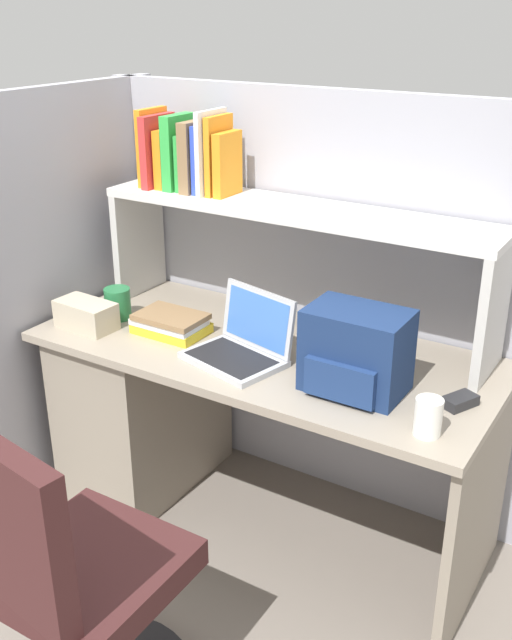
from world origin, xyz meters
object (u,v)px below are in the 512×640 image
at_px(paper_cup, 428,417).
at_px(snack_canister, 118,303).
at_px(computer_mouse, 460,401).
at_px(tissue_box, 86,315).
at_px(backpack, 356,352).
at_px(office_chair, 75,599).
at_px(laptop, 243,344).

bearing_deg(paper_cup, snack_canister, 172.06).
bearing_deg(computer_mouse, tissue_box, -147.59).
relative_size(tissue_box, snack_canister, 1.88).
bearing_deg(snack_canister, paper_cup, -7.94).
xyz_separation_m(backpack, office_chair, (-0.38, -0.84, -0.46)).
height_order(paper_cup, snack_canister, snack_canister).
height_order(computer_mouse, snack_canister, snack_canister).
relative_size(backpack, paper_cup, 2.78).
relative_size(backpack, tissue_box, 1.36).
xyz_separation_m(computer_mouse, snack_canister, (-1.29, -0.02, 0.04)).
height_order(paper_cup, office_chair, office_chair).
bearing_deg(office_chair, snack_canister, -47.17).
bearing_deg(snack_canister, tissue_box, -106.58).
bearing_deg(office_chair, tissue_box, -41.20).
height_order(tissue_box, snack_canister, snack_canister).
xyz_separation_m(laptop, computer_mouse, (0.71, 0.07, -0.03)).
height_order(backpack, computer_mouse, backpack).
bearing_deg(paper_cup, computer_mouse, 81.70).
distance_m(backpack, paper_cup, 0.31).
xyz_separation_m(laptop, backpack, (0.40, -0.00, 0.07)).
bearing_deg(backpack, laptop, 179.66).
relative_size(snack_canister, office_chair, 0.13).
bearing_deg(laptop, paper_cup, -10.92).
distance_m(tissue_box, office_chair, 1.06).
xyz_separation_m(backpack, computer_mouse, (0.31, 0.07, -0.11)).
relative_size(paper_cup, tissue_box, 0.49).
distance_m(paper_cup, tissue_box, 1.30).
bearing_deg(backpack, paper_cup, -24.91).
bearing_deg(laptop, snack_canister, 175.62).
bearing_deg(laptop, backpack, -0.34).
bearing_deg(paper_cup, tissue_box, 177.88).
height_order(tissue_box, office_chair, office_chair).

